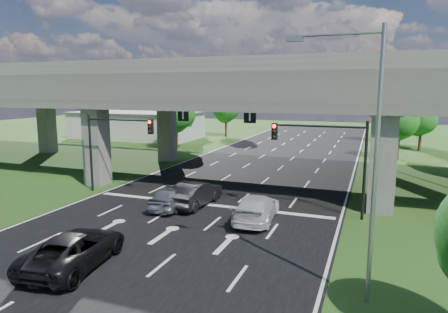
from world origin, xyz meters
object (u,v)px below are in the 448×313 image
Objects in this scene: signal_left at (113,139)px; car_silver at (174,196)px; streetlight_far at (372,109)px; signal_right at (328,150)px; streetlight_near at (365,146)px; streetlight_beyond at (374,104)px; car_white at (256,208)px; car_dark at (195,194)px; car_trailing at (75,249)px.

signal_left is 7.12m from car_silver.
signal_right is at bearing -96.47° from streetlight_far.
streetlight_near and streetlight_beyond have the same top height.
streetlight_far is 23.87m from car_white.
car_dark is at bearing -173.68° from signal_right.
streetlight_near reaches higher than car_white.
signal_left reaches higher than car_trailing.
car_dark is at bearing -106.25° from streetlight_beyond.
streetlight_near is 46.00m from streetlight_beyond.
signal_right is at bearing 102.88° from streetlight_near.
streetlight_far is 25.45m from car_silver.
signal_right is 0.60× the size of streetlight_beyond.
signal_right is 15.26m from car_trailing.
signal_right is 5.64m from car_white.
signal_left reaches higher than car_silver.
car_dark is (7.14, -0.94, -3.32)m from signal_left.
streetlight_near is 1.88× the size of car_white.
streetlight_beyond reaches higher than car_silver.
streetlight_far is (17.92, 20.06, 1.66)m from signal_left.
streetlight_far is 2.11× the size of car_silver.
car_dark is (-8.51, -0.94, -3.32)m from signal_right.
signal_right reaches higher than car_white.
streetlight_near is 12.94m from car_trailing.
car_dark is at bearing 140.15° from streetlight_near.
car_dark is at bearing -22.38° from car_white.
car_white is at bearing 171.24° from car_silver.
signal_right is 1.13× the size of car_white.
streetlight_beyond is at bearing 86.39° from signal_right.
streetlight_far reaches higher than car_trailing.
car_dark is at bearing -143.93° from car_silver.
car_trailing is at bearing -110.62° from streetlight_far.
streetlight_beyond is 49.17m from car_trailing.
signal_left is 12.59m from car_white.
car_dark is 10.52m from car_trailing.
car_silver is 5.91m from car_white.
car_white is at bearing -11.79° from signal_left.
streetlight_far is (2.27, 20.06, 1.66)m from signal_right.
car_silver is at bearing -17.27° from signal_left.
streetlight_near is 1.97× the size of car_dark.
car_white is (4.74, -1.54, -0.07)m from car_dark.
car_trailing is (-1.05, -10.46, -0.05)m from car_dark.
car_trailing is (-5.79, -8.93, 0.01)m from car_white.
car_dark is 0.95× the size of car_white.
streetlight_beyond reaches higher than signal_right.
car_trailing is at bearing -104.00° from streetlight_beyond.
signal_right is 10.39m from car_silver.
car_trailing is (-9.56, -11.41, -3.37)m from signal_right.
streetlight_near reaches higher than car_dark.
car_silver is at bearing 42.57° from car_dark.
signal_right reaches higher than car_trailing.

